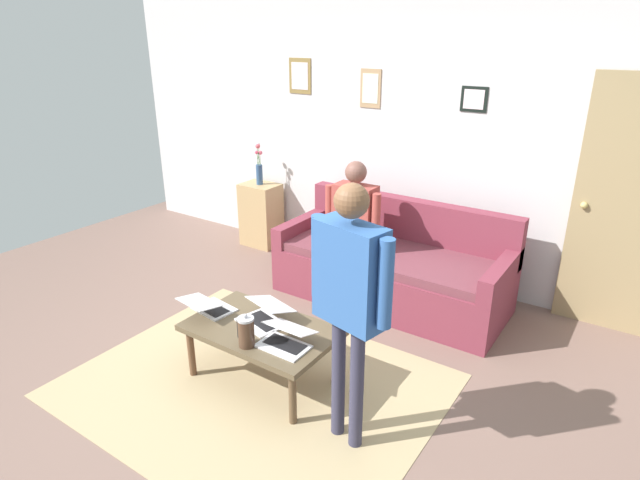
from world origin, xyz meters
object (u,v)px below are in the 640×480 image
object	(u,v)px
laptop_center	(286,339)
laptop_right	(209,306)
side_shelf	(261,215)
person_seated	(350,225)
laptop_left	(265,316)
flower_vase	(259,168)
couch	(393,268)
coffee_table	(261,333)
person_standing	(350,287)
french_press	(246,332)
interior_door	(629,210)

from	to	relation	value
laptop_center	laptop_right	bearing A→B (deg)	-2.72
side_shelf	person_seated	bearing A→B (deg)	158.84
laptop_left	flower_vase	world-z (taller)	flower_vase
couch	coffee_table	size ratio (longest dim) A/B	2.00
coffee_table	laptop_right	distance (m)	0.46
couch	laptop_right	distance (m)	1.78
flower_vase	person_standing	distance (m)	3.26
side_shelf	flower_vase	world-z (taller)	flower_vase
coffee_table	laptop_left	world-z (taller)	laptop_left
laptop_center	side_shelf	bearing A→B (deg)	-46.72
french_press	side_shelf	distance (m)	2.80
coffee_table	side_shelf	xyz separation A→B (m)	(1.66, -1.98, -0.01)
laptop_left	french_press	bearing A→B (deg)	107.77
coffee_table	person_seated	xyz separation A→B (m)	(0.13, -1.38, 0.35)
coffee_table	laptop_left	distance (m)	0.12
coffee_table	side_shelf	distance (m)	2.58
flower_vase	person_seated	size ratio (longest dim) A/B	0.36
laptop_left	person_standing	world-z (taller)	person_standing
interior_door	coffee_table	size ratio (longest dim) A/B	1.99
couch	laptop_right	size ratio (longest dim) A/B	5.59
french_press	couch	bearing A→B (deg)	-94.13
french_press	laptop_center	bearing A→B (deg)	-144.69
laptop_left	laptop_center	distance (m)	0.34
side_shelf	person_seated	xyz separation A→B (m)	(-1.53, 0.59, 0.37)
laptop_center	flower_vase	distance (m)	2.86
coffee_table	laptop_right	size ratio (longest dim) A/B	2.80
coffee_table	flower_vase	xyz separation A→B (m)	(1.66, -1.97, 0.53)
coffee_table	french_press	distance (m)	0.28
couch	laptop_center	bearing A→B (deg)	92.47
couch	laptop_right	bearing A→B (deg)	68.47
laptop_left	laptop_right	distance (m)	0.44
laptop_right	laptop_left	bearing A→B (deg)	-164.56
coffee_table	person_seated	world-z (taller)	person_seated
interior_door	french_press	distance (m)	3.06
french_press	person_standing	xyz separation A→B (m)	(-0.73, -0.05, 0.50)
flower_vase	person_seated	bearing A→B (deg)	158.87
laptop_left	person_seated	size ratio (longest dim) A/B	0.31
side_shelf	person_standing	world-z (taller)	person_standing
laptop_left	laptop_center	xyz separation A→B (m)	(-0.30, 0.15, -0.00)
person_standing	couch	bearing A→B (deg)	-71.51
french_press	side_shelf	size ratio (longest dim) A/B	0.32
couch	french_press	distance (m)	1.85
laptop_left	interior_door	bearing A→B (deg)	-132.74
laptop_right	side_shelf	xyz separation A→B (m)	(1.21, -2.02, -0.10)
laptop_left	person_seated	distance (m)	1.34
interior_door	laptop_right	world-z (taller)	interior_door
coffee_table	french_press	xyz separation A→B (m)	(-0.07, 0.22, 0.15)
interior_door	side_shelf	xyz separation A→B (m)	(3.57, 0.19, -0.66)
side_shelf	person_standing	xyz separation A→B (m)	(-2.46, 2.15, 0.67)
side_shelf	interior_door	bearing A→B (deg)	-176.93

